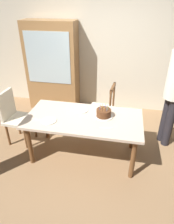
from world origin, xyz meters
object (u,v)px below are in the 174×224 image
at_px(dining_table, 84,122).
at_px(chair_upholstered, 14,115).
at_px(birthday_cake, 104,113).
at_px(chair_spindle_back, 102,110).
at_px(plate_near_celebrant, 49,121).
at_px(china_cabinet, 53,67).
at_px(plate_far_side, 81,110).

height_order(dining_table, chair_upholstered, chair_upholstered).
height_order(birthday_cake, chair_spindle_back, chair_spindle_back).
bearing_deg(dining_table, birthday_cake, 16.17).
bearing_deg(plate_near_celebrant, chair_spindle_back, 54.90).
height_order(plate_near_celebrant, chair_spindle_back, chair_spindle_back).
height_order(plate_near_celebrant, china_cabinet, china_cabinet).
height_order(plate_far_side, china_cabinet, china_cabinet).
xyz_separation_m(birthday_cake, chair_upholstered, (-1.55, 0.07, -0.25)).
distance_m(birthday_cake, chair_upholstered, 1.57).
bearing_deg(birthday_cake, plate_near_celebrant, -159.85).
bearing_deg(plate_far_side, dining_table, -66.26).
height_order(birthday_cake, chair_upholstered, chair_upholstered).
bearing_deg(china_cabinet, chair_upholstered, -99.33).
relative_size(dining_table, chair_upholstered, 1.83).
distance_m(chair_spindle_back, china_cabinet, 1.54).
height_order(birthday_cake, plate_far_side, birthday_cake).
xyz_separation_m(dining_table, plate_near_celebrant, (-0.48, -0.20, 0.09)).
bearing_deg(china_cabinet, birthday_cake, -48.26).
bearing_deg(plate_near_celebrant, china_cabinet, 107.38).
xyz_separation_m(dining_table, birthday_cake, (0.29, 0.08, 0.14)).
height_order(dining_table, china_cabinet, china_cabinet).
height_order(birthday_cake, plate_near_celebrant, birthday_cake).
relative_size(birthday_cake, plate_far_side, 1.27).
bearing_deg(dining_table, chair_spindle_back, 75.72).
distance_m(dining_table, chair_spindle_back, 0.80).
bearing_deg(chair_upholstered, plate_near_celebrant, -24.24).
bearing_deg(chair_upholstered, birthday_cake, -2.60).
height_order(birthday_cake, china_cabinet, china_cabinet).
height_order(plate_near_celebrant, chair_upholstered, chair_upholstered).
distance_m(chair_spindle_back, chair_upholstered, 1.57).
relative_size(dining_table, birthday_cake, 6.20).
relative_size(birthday_cake, china_cabinet, 0.15).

